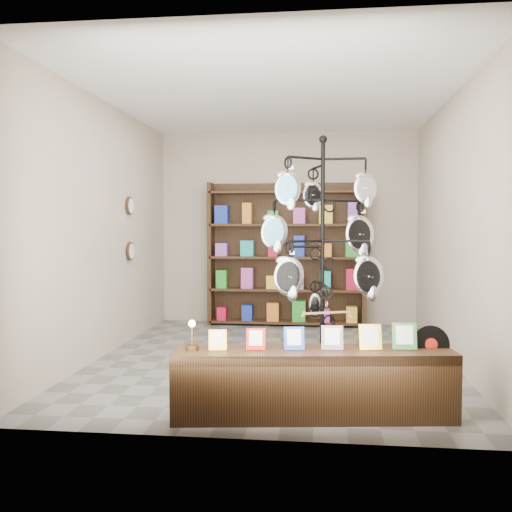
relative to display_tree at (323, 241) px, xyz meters
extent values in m
plane|color=slate|center=(-0.56, 0.97, -1.39)|extent=(5.00, 5.00, 0.00)
plane|color=#BAAA95|center=(-0.56, 3.47, 0.11)|extent=(4.00, 0.00, 4.00)
plane|color=#BAAA95|center=(-0.56, -1.53, 0.11)|extent=(4.00, 0.00, 4.00)
plane|color=#BAAA95|center=(-2.56, 0.97, 0.11)|extent=(0.00, 5.00, 5.00)
plane|color=#BAAA95|center=(1.44, 0.97, 0.11)|extent=(0.00, 5.00, 5.00)
plane|color=white|center=(-0.56, 0.97, 1.61)|extent=(5.00, 5.00, 0.00)
cylinder|color=black|center=(0.00, 0.00, -1.37)|extent=(0.61, 0.61, 0.03)
cylinder|color=black|center=(0.00, 0.00, -0.22)|extent=(0.05, 0.05, 2.34)
sphere|color=black|center=(0.00, 0.00, 0.97)|extent=(0.08, 0.08, 0.08)
ellipsoid|color=silver|center=(-0.07, 0.23, -0.65)|extent=(0.13, 0.07, 0.24)
cube|color=tan|center=(0.04, -0.33, -0.64)|extent=(0.42, 0.18, 0.04)
cube|color=black|center=(-0.07, -1.00, -1.11)|extent=(2.27, 0.75, 0.55)
cube|color=gold|center=(-0.82, -1.10, -0.76)|extent=(0.15, 0.07, 0.16)
cube|color=#B41A0E|center=(-0.52, -1.06, -0.75)|extent=(0.16, 0.07, 0.17)
cube|color=#263FA5|center=(-0.22, -1.02, -0.75)|extent=(0.17, 0.08, 0.18)
cube|color=#E54C33|center=(0.08, -0.98, -0.74)|extent=(0.18, 0.08, 0.19)
cube|color=gold|center=(0.38, -0.94, -0.74)|extent=(0.19, 0.08, 0.20)
cube|color=#337233|center=(0.65, -0.90, -0.73)|extent=(0.20, 0.09, 0.21)
cylinder|color=black|center=(0.88, -0.82, -0.81)|extent=(0.31, 0.11, 0.30)
cylinder|color=#B41A0E|center=(0.88, -0.82, -0.81)|extent=(0.10, 0.04, 0.10)
cylinder|color=#492D15|center=(-1.02, -1.12, -0.82)|extent=(0.10, 0.10, 0.04)
cylinder|color=#492D15|center=(-1.02, -1.12, -0.73)|extent=(0.02, 0.02, 0.14)
sphere|color=#FFBF59|center=(-1.02, -1.12, -0.63)|extent=(0.06, 0.06, 0.06)
cube|color=black|center=(-0.56, 3.41, -0.29)|extent=(2.40, 0.04, 2.20)
cube|color=black|center=(-1.74, 3.25, -0.29)|extent=(0.06, 0.36, 2.20)
cube|color=black|center=(0.62, 3.25, -0.29)|extent=(0.06, 0.36, 2.20)
cube|color=black|center=(-0.56, 3.25, -1.34)|extent=(2.36, 0.36, 0.04)
cube|color=black|center=(-0.56, 3.25, -0.84)|extent=(2.36, 0.36, 0.03)
cube|color=black|center=(-0.56, 3.25, -0.34)|extent=(2.36, 0.36, 0.04)
cube|color=black|center=(-0.56, 3.25, 0.16)|extent=(2.36, 0.36, 0.04)
cube|color=black|center=(-0.56, 3.25, 0.66)|extent=(2.36, 0.36, 0.04)
cylinder|color=black|center=(-2.53, 1.77, 0.41)|extent=(0.03, 0.24, 0.24)
cylinder|color=black|center=(-2.53, 1.77, -0.19)|extent=(0.03, 0.24, 0.24)
camera|label=1|loc=(0.01, -5.51, 0.15)|focal=40.00mm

